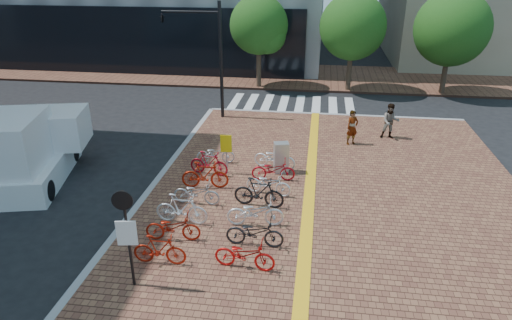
% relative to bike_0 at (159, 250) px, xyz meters
% --- Properties ---
extents(ground, '(120.00, 120.00, 0.00)m').
position_rel_bike_0_xyz_m(ground, '(2.07, 2.57, -0.61)').
color(ground, black).
rests_on(ground, ground).
extents(kerb_west, '(0.25, 34.00, 0.15)m').
position_rel_bike_0_xyz_m(kerb_west, '(-1.93, -2.43, -0.54)').
color(kerb_west, gray).
rests_on(kerb_west, ground).
extents(kerb_north, '(14.00, 0.25, 0.15)m').
position_rel_bike_0_xyz_m(kerb_north, '(5.07, 14.57, -0.54)').
color(kerb_north, gray).
rests_on(kerb_north, ground).
extents(far_sidewalk, '(70.00, 8.00, 0.15)m').
position_rel_bike_0_xyz_m(far_sidewalk, '(2.07, 23.57, -0.54)').
color(far_sidewalk, brown).
rests_on(far_sidewalk, ground).
extents(crosswalk, '(7.50, 4.00, 0.01)m').
position_rel_bike_0_xyz_m(crosswalk, '(2.57, 16.57, -0.61)').
color(crosswalk, silver).
rests_on(crosswalk, ground).
extents(street_trees, '(16.20, 4.60, 6.35)m').
position_rel_bike_0_xyz_m(street_trees, '(7.11, 20.02, 3.48)').
color(street_trees, '#38281E').
rests_on(street_trees, far_sidewalk).
extents(bike_0, '(1.55, 0.46, 0.93)m').
position_rel_bike_0_xyz_m(bike_0, '(0.00, 0.00, 0.00)').
color(bike_0, '#AF1D0C').
rests_on(bike_0, sidewalk).
extents(bike_1, '(1.75, 0.75, 0.89)m').
position_rel_bike_0_xyz_m(bike_1, '(0.00, 1.22, -0.02)').
color(bike_1, '#9F1A0B').
rests_on(bike_1, sidewalk).
extents(bike_2, '(1.78, 0.59, 1.06)m').
position_rel_bike_0_xyz_m(bike_2, '(-0.02, 2.21, 0.06)').
color(bike_2, white).
rests_on(bike_2, sidewalk).
extents(bike_3, '(1.68, 0.61, 0.87)m').
position_rel_bike_0_xyz_m(bike_3, '(0.13, 3.54, -0.03)').
color(bike_3, '#A5A5A9').
rests_on(bike_3, sidewalk).
extents(bike_4, '(1.83, 0.68, 1.07)m').
position_rel_bike_0_xyz_m(bike_4, '(0.13, 4.78, 0.07)').
color(bike_4, '#AD210C').
rests_on(bike_4, sidewalk).
extents(bike_5, '(1.68, 0.73, 0.98)m').
position_rel_bike_0_xyz_m(bike_5, '(-0.01, 5.95, 0.02)').
color(bike_5, '#A80C1B').
rests_on(bike_5, sidewalk).
extents(bike_6, '(1.69, 0.84, 0.85)m').
position_rel_bike_0_xyz_m(bike_6, '(0.01, 7.09, -0.04)').
color(bike_6, silver).
rests_on(bike_6, sidewalk).
extents(bike_7, '(1.78, 0.75, 0.91)m').
position_rel_bike_0_xyz_m(bike_7, '(2.42, 0.13, -0.01)').
color(bike_7, red).
rests_on(bike_7, sidewalk).
extents(bike_8, '(1.77, 0.65, 0.93)m').
position_rel_bike_0_xyz_m(bike_8, '(2.54, 1.26, -0.00)').
color(bike_8, black).
rests_on(bike_8, sidewalk).
extents(bike_9, '(1.91, 0.85, 0.97)m').
position_rel_bike_0_xyz_m(bike_9, '(2.39, 2.42, 0.02)').
color(bike_9, white).
rests_on(bike_9, sidewalk).
extents(bike_10, '(1.85, 0.73, 1.08)m').
position_rel_bike_0_xyz_m(bike_10, '(2.33, 3.67, 0.08)').
color(bike_10, black).
rests_on(bike_10, sidewalk).
extents(bike_11, '(1.78, 0.90, 0.89)m').
position_rel_bike_0_xyz_m(bike_11, '(2.56, 4.60, -0.02)').
color(bike_11, white).
rests_on(bike_11, sidewalk).
extents(bike_12, '(1.73, 0.73, 0.89)m').
position_rel_bike_0_xyz_m(bike_12, '(2.61, 5.80, -0.02)').
color(bike_12, '#B00C18').
rests_on(bike_12, sidewalk).
extents(bike_13, '(1.85, 0.94, 0.93)m').
position_rel_bike_0_xyz_m(bike_13, '(2.54, 6.93, -0.00)').
color(bike_13, white).
rests_on(bike_13, sidewalk).
extents(pedestrian_a, '(0.71, 0.65, 1.63)m').
position_rel_bike_0_xyz_m(pedestrian_a, '(5.82, 10.14, 0.35)').
color(pedestrian_a, gray).
rests_on(pedestrian_a, sidewalk).
extents(pedestrian_b, '(0.85, 0.66, 1.72)m').
position_rel_bike_0_xyz_m(pedestrian_b, '(7.66, 11.16, 0.40)').
color(pedestrian_b, '#4D5162').
rests_on(pedestrian_b, sidewalk).
extents(utility_box, '(0.67, 0.55, 1.27)m').
position_rel_bike_0_xyz_m(utility_box, '(2.84, 6.60, 0.17)').
color(utility_box, '#AEAEB2').
rests_on(utility_box, sidewalk).
extents(yellow_sign, '(0.45, 0.12, 1.66)m').
position_rel_bike_0_xyz_m(yellow_sign, '(0.69, 6.15, 0.68)').
color(yellow_sign, '#B7B7BC').
rests_on(yellow_sign, sidewalk).
extents(notice_sign, '(0.52, 0.16, 2.84)m').
position_rel_bike_0_xyz_m(notice_sign, '(-0.39, -1.02, 1.33)').
color(notice_sign, black).
rests_on(notice_sign, sidewalk).
extents(traffic_light_pole, '(3.26, 1.26, 6.08)m').
position_rel_bike_0_xyz_m(traffic_light_pole, '(-2.40, 13.25, 3.73)').
color(traffic_light_pole, black).
rests_on(traffic_light_pole, sidewalk).
extents(box_truck, '(3.33, 5.40, 2.91)m').
position_rel_bike_0_xyz_m(box_truck, '(-6.70, 4.68, 0.75)').
color(box_truck, silver).
rests_on(box_truck, ground).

